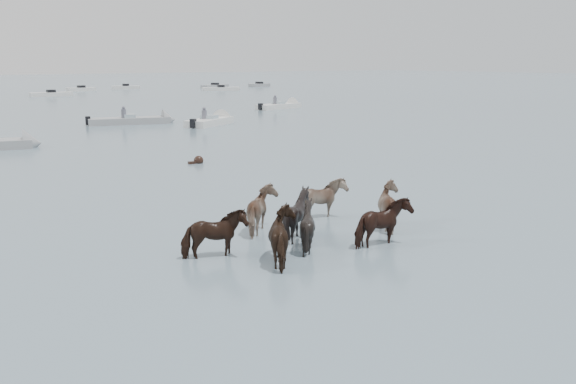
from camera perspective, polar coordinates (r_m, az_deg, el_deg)
ground at (r=15.10m, az=-2.85°, el=-5.27°), size 400.00×400.00×0.00m
pony_herd at (r=15.58m, az=2.24°, el=-2.60°), size 6.89×3.99×1.42m
swimming_pony at (r=27.62m, az=-8.58°, el=2.93°), size 0.72×0.44×0.44m
motorboat_c at (r=45.95m, az=-13.82°, el=6.61°), size 6.46×3.12×1.92m
motorboat_d at (r=44.54m, az=-7.01°, el=6.71°), size 5.06×4.04×1.92m
motorboat_e at (r=58.99m, az=-0.39°, el=8.18°), size 5.61×2.71×1.92m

